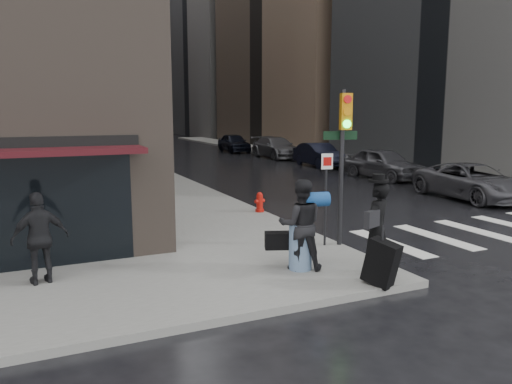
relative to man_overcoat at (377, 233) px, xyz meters
The scene contains 16 objects.
ground 2.08m from the man_overcoat, 132.94° to the left, with size 140.00×140.00×0.00m, color black.
sidewalk_left 28.37m from the man_overcoat, 92.50° to the left, with size 4.00×50.00×0.15m, color slate.
sidewalk_right 30.88m from the man_overcoat, 66.59° to the left, with size 3.00×50.00×0.15m, color slate.
crosswalk 6.76m from the man_overcoat, 20.38° to the left, with size 8.50×3.00×0.01m.
bldg_right_far 65.30m from the man_overcoat, 67.34° to the left, with size 22.00×20.00×25.00m, color slate.
bldg_distant 80.87m from the man_overcoat, 86.56° to the left, with size 40.00×12.00×32.00m, color slate.
man_overcoat is the anchor object (origin of this frame).
man_jeans 1.57m from the man_overcoat, 139.53° to the left, with size 1.32×1.10×1.92m.
man_greycoat 6.58m from the man_overcoat, 159.45° to the left, with size 1.11×0.62×1.79m.
traffic_light 2.81m from the man_overcoat, 74.79° to the left, with size 0.93×0.54×3.81m.
fire_hydrant 6.90m from the man_overcoat, 85.29° to the left, with size 0.38×0.29×0.66m.
parked_car_0 11.48m from the man_overcoat, 33.52° to the left, with size 2.32×5.04×1.40m, color #45454B.
parked_car_1 16.20m from the man_overcoat, 51.08° to the left, with size 1.88×4.68×1.59m, color #45454B.
parked_car_2 21.44m from the man_overcoat, 61.61° to the left, with size 1.54×4.42×1.46m, color black.
parked_car_3 27.18m from the man_overcoat, 67.59° to the left, with size 2.15×5.30×1.54m, color #4B4B50.
parked_car_4 32.79m from the man_overcoat, 73.15° to the left, with size 1.83×4.54×1.55m, color black.
Camera 1 is at (-4.99, -9.17, 3.45)m, focal length 35.00 mm.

